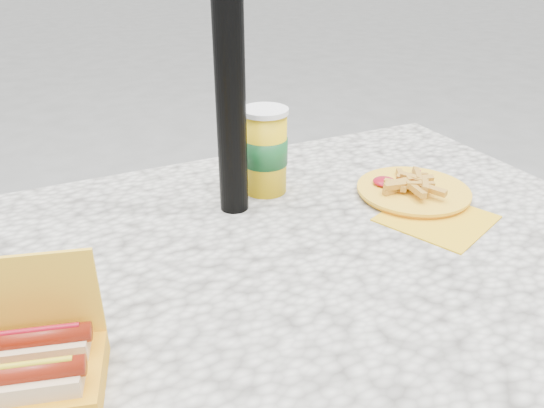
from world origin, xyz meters
name	(u,v)px	position (x,y,z in m)	size (l,w,h in m)	color
picnic_table	(273,307)	(0.00, 0.00, 0.64)	(1.20, 0.80, 0.75)	beige
umbrella_pole	(227,0)	(0.00, 0.16, 1.10)	(0.05, 0.05, 2.20)	black
hotdog_box	(18,370)	(-0.36, -0.14, 0.78)	(0.19, 0.15, 0.14)	gold
fries_plate	(414,192)	(0.32, 0.06, 0.76)	(0.23, 0.30, 0.04)	gold
soda_cup	(265,151)	(0.08, 0.20, 0.83)	(0.09, 0.09, 0.16)	yellow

